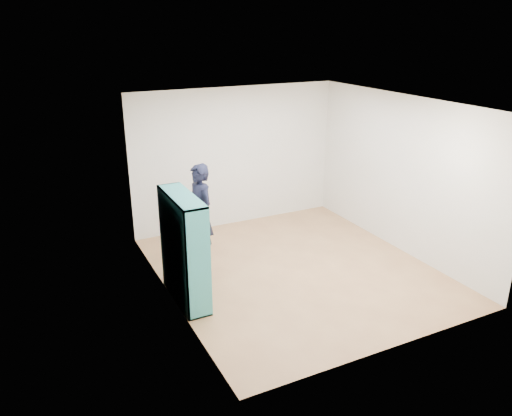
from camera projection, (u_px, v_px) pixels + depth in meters
name	position (u px, v px, depth m)	size (l,w,h in m)	color
floor	(296.00, 270.00, 7.86)	(4.50, 4.50, 0.00)	#986945
ceiling	(301.00, 103.00, 6.96)	(4.50, 4.50, 0.00)	white
wall_left	(168.00, 213.00, 6.58)	(0.02, 4.50, 2.60)	silver
wall_right	(402.00, 175.00, 8.24)	(0.02, 4.50, 2.60)	silver
wall_back	(236.00, 157.00, 9.30)	(4.00, 0.02, 2.60)	silver
wall_front	(402.00, 249.00, 5.52)	(4.00, 0.02, 2.60)	silver
bookshelf	(183.00, 251.00, 6.77)	(0.34, 1.15, 1.54)	teal
person	(200.00, 214.00, 7.92)	(0.47, 0.64, 1.62)	black
smartphone	(189.00, 207.00, 7.88)	(0.02, 0.11, 0.15)	silver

